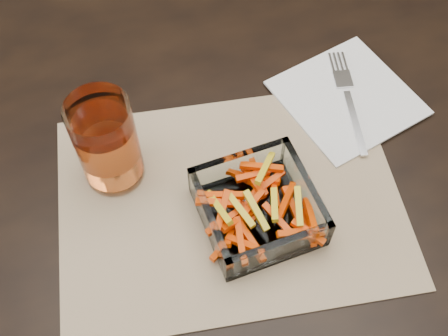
{
  "coord_description": "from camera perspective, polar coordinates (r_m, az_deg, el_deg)",
  "views": [
    {
      "loc": [
        -0.24,
        -0.45,
        1.41
      ],
      "look_at": [
        -0.12,
        -0.08,
        0.78
      ],
      "focal_mm": 45.0,
      "sensor_mm": 36.0,
      "label": 1
    }
  ],
  "objects": [
    {
      "name": "glass_bowl",
      "position": [
        0.72,
        3.46,
        -4.14
      ],
      "size": [
        0.15,
        0.15,
        0.05
      ],
      "rotation": [
        0.0,
        0.0,
        0.06
      ],
      "color": "white",
      "rests_on": "placemat"
    },
    {
      "name": "tumbler",
      "position": [
        0.73,
        -11.76,
        2.31
      ],
      "size": [
        0.08,
        0.08,
        0.14
      ],
      "color": "white",
      "rests_on": "placemat"
    },
    {
      "name": "fork",
      "position": [
        0.85,
        12.49,
        7.02
      ],
      "size": [
        0.05,
        0.19,
        0.0
      ],
      "rotation": [
        0.0,
        0.0,
        -0.2
      ],
      "color": "silver",
      "rests_on": "napkin"
    },
    {
      "name": "napkin",
      "position": [
        0.86,
        12.4,
        7.01
      ],
      "size": [
        0.22,
        0.22,
        0.0
      ],
      "primitive_type": "cube",
      "rotation": [
        0.0,
        0.0,
        0.25
      ],
      "color": "white",
      "rests_on": "placemat"
    },
    {
      "name": "dining_table",
      "position": [
        0.9,
        5.95,
        1.95
      ],
      "size": [
        1.6,
        0.9,
        0.75
      ],
      "color": "black",
      "rests_on": "ground"
    },
    {
      "name": "placemat",
      "position": [
        0.75,
        0.62,
        -3.29
      ],
      "size": [
        0.49,
        0.39,
        0.0
      ],
      "primitive_type": "cube",
      "rotation": [
        0.0,
        0.0,
        -0.13
      ],
      "color": "tan",
      "rests_on": "dining_table"
    }
  ]
}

